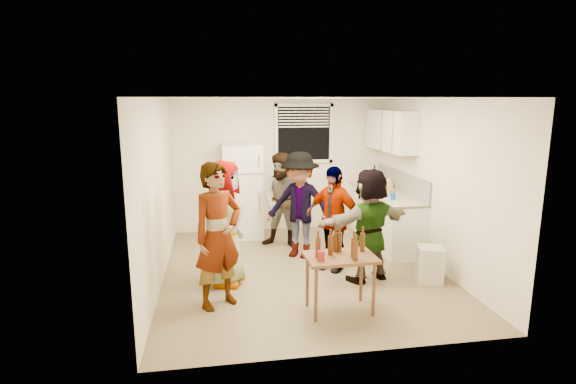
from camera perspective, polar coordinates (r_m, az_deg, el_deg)
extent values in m
cube|color=white|center=(8.21, -5.81, 0.14)|extent=(0.70, 0.70, 1.70)
cube|color=white|center=(8.13, 12.12, -3.21)|extent=(0.60, 2.20, 0.86)
cube|color=beige|center=(8.03, 12.26, -0.11)|extent=(0.64, 2.22, 0.04)
cube|color=beige|center=(8.10, 14.20, 1.35)|extent=(0.03, 2.20, 0.36)
cube|color=white|center=(8.12, 12.93, 7.62)|extent=(0.34, 1.60, 0.70)
cylinder|color=white|center=(7.93, 12.38, -0.11)|extent=(0.11, 0.11, 0.24)
cylinder|color=black|center=(8.70, 10.85, 0.98)|extent=(0.07, 0.07, 0.27)
cylinder|color=#47230C|center=(7.77, 12.23, -0.35)|extent=(0.06, 0.06, 0.22)
cylinder|color=blue|center=(7.42, 13.16, -0.96)|extent=(0.08, 0.08, 0.11)
cube|color=#E2CE51|center=(8.38, 12.90, 0.98)|extent=(0.02, 0.17, 0.14)
cube|color=beige|center=(6.58, 17.53, -8.72)|extent=(0.42, 0.42, 0.50)
cylinder|color=#47230C|center=(5.47, 6.51, -7.53)|extent=(0.06, 0.06, 0.24)
cylinder|color=maroon|center=(5.17, 4.20, -8.62)|extent=(0.08, 0.08, 0.11)
imported|color=gray|center=(6.38, -7.86, -11.34)|extent=(1.88, 1.36, 0.54)
imported|color=#141933|center=(5.76, -8.62, -13.98)|extent=(1.51, 1.83, 0.42)
imported|color=brown|center=(7.78, -0.53, -6.94)|extent=(1.41, 1.80, 0.61)
imported|color=#444449|center=(7.32, 1.45, -8.15)|extent=(1.81, 2.01, 0.63)
imported|color=black|center=(6.86, 5.57, -9.60)|extent=(1.74, 1.73, 0.38)
imported|color=#EB754A|center=(6.53, 10.06, -10.85)|extent=(1.90, 1.97, 0.47)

